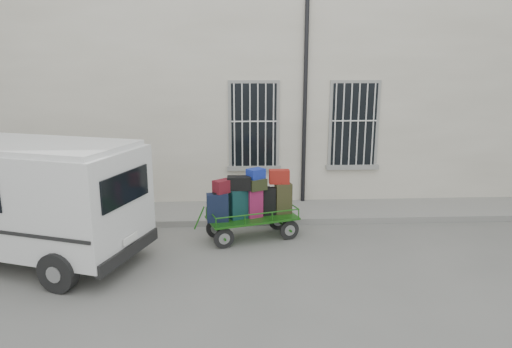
% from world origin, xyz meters
% --- Properties ---
extents(ground, '(80.00, 80.00, 0.00)m').
position_xyz_m(ground, '(0.00, 0.00, 0.00)').
color(ground, '#61615C').
rests_on(ground, ground).
extents(building, '(24.00, 5.15, 6.00)m').
position_xyz_m(building, '(0.00, 5.50, 3.00)').
color(building, '#BDB6A1').
rests_on(building, ground).
extents(sidewalk, '(24.00, 1.70, 0.15)m').
position_xyz_m(sidewalk, '(0.00, 2.20, 0.07)').
color(sidewalk, gray).
rests_on(sidewalk, ground).
extents(luggage_cart, '(2.34, 1.42, 1.59)m').
position_xyz_m(luggage_cart, '(-0.58, 0.52, 0.84)').
color(luggage_cart, black).
rests_on(luggage_cart, ground).
extents(van, '(5.09, 3.43, 2.39)m').
position_xyz_m(van, '(-5.09, -0.37, 1.37)').
color(van, white).
rests_on(van, ground).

